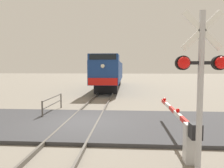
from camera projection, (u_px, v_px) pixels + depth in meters
The scene contains 8 objects.
ground_plane at pixel (82, 125), 9.95m from camera, with size 160.00×160.00×0.00m, color gray.
rail_track_left at pixel (66, 123), 10.00m from camera, with size 0.08×80.00×0.15m, color #59544C.
rail_track_right at pixel (97, 123), 9.90m from camera, with size 0.08×80.00×0.15m, color #59544C.
road_surface at pixel (82, 123), 9.95m from camera, with size 36.00×5.47×0.14m, color #38383A.
locomotive at pixel (110, 72), 26.99m from camera, with size 2.72×17.57×3.84m.
crossing_signal at pixel (201, 75), 5.03m from camera, with size 1.18×0.33×3.98m.
crossing_gate at pixel (185, 130), 6.58m from camera, with size 0.36×5.32×1.22m.
guard_railing at pixel (53, 102), 12.47m from camera, with size 0.08×3.21×0.95m.
Camera 1 is at (2.06, -9.66, 2.66)m, focal length 34.53 mm.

